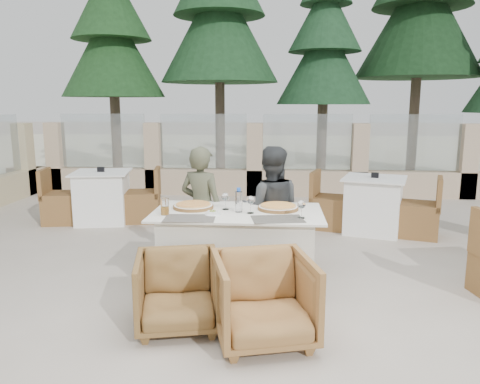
# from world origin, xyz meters

# --- Properties ---
(ground) EXTENTS (80.00, 80.00, 0.00)m
(ground) POSITION_xyz_m (0.00, 0.00, 0.00)
(ground) COLOR #BAAE9F
(ground) RESTS_ON ground
(sand_patch) EXTENTS (30.00, 16.00, 0.01)m
(sand_patch) POSITION_xyz_m (0.00, 14.00, 0.01)
(sand_patch) COLOR beige
(sand_patch) RESTS_ON ground
(perimeter_wall_far) EXTENTS (10.00, 0.34, 1.60)m
(perimeter_wall_far) POSITION_xyz_m (0.00, 4.80, 0.80)
(perimeter_wall_far) COLOR #CCB190
(perimeter_wall_far) RESTS_ON ground
(pine_far_left) EXTENTS (2.42, 2.42, 5.50)m
(pine_far_left) POSITION_xyz_m (-3.50, 7.00, 2.75)
(pine_far_left) COLOR #1F4A20
(pine_far_left) RESTS_ON ground
(pine_mid_left) EXTENTS (2.86, 2.86, 6.50)m
(pine_mid_left) POSITION_xyz_m (-1.00, 7.50, 3.25)
(pine_mid_left) COLOR #1E4925
(pine_mid_left) RESTS_ON ground
(pine_centre) EXTENTS (2.20, 2.20, 5.00)m
(pine_centre) POSITION_xyz_m (1.50, 7.20, 2.50)
(pine_centre) COLOR #1E4827
(pine_centre) RESTS_ON ground
(pine_mid_right) EXTENTS (2.99, 2.99, 6.80)m
(pine_mid_right) POSITION_xyz_m (3.80, 7.80, 3.40)
(pine_mid_right) COLOR #17381A
(pine_mid_right) RESTS_ON ground
(dining_table) EXTENTS (1.60, 0.90, 0.77)m
(dining_table) POSITION_xyz_m (0.06, 0.07, 0.39)
(dining_table) COLOR silver
(dining_table) RESTS_ON ground
(placemat_near_left) EXTENTS (0.46, 0.32, 0.00)m
(placemat_near_left) POSITION_xyz_m (-0.34, -0.24, 0.77)
(placemat_near_left) COLOR #5B564E
(placemat_near_left) RESTS_ON dining_table
(placemat_near_right) EXTENTS (0.49, 0.37, 0.00)m
(placemat_near_right) POSITION_xyz_m (0.44, -0.21, 0.77)
(placemat_near_right) COLOR #524F47
(placemat_near_right) RESTS_ON dining_table
(pizza_left) EXTENTS (0.44, 0.44, 0.05)m
(pizza_left) POSITION_xyz_m (-0.38, 0.17, 0.80)
(pizza_left) COLOR #C85C1B
(pizza_left) RESTS_ON dining_table
(pizza_right) EXTENTS (0.51, 0.51, 0.05)m
(pizza_right) POSITION_xyz_m (0.44, 0.18, 0.80)
(pizza_right) COLOR orange
(pizza_right) RESTS_ON dining_table
(water_bottle) EXTENTS (0.07, 0.07, 0.23)m
(water_bottle) POSITION_xyz_m (0.07, 0.05, 0.89)
(water_bottle) COLOR #B8D9F2
(water_bottle) RESTS_ON dining_table
(wine_glass_centre) EXTENTS (0.10, 0.10, 0.18)m
(wine_glass_centre) POSITION_xyz_m (-0.06, 0.14, 0.86)
(wine_glass_centre) COLOR white
(wine_glass_centre) RESTS_ON dining_table
(wine_glass_near) EXTENTS (0.08, 0.08, 0.18)m
(wine_glass_near) POSITION_xyz_m (0.19, 0.00, 0.86)
(wine_glass_near) COLOR white
(wine_glass_near) RESTS_ON dining_table
(wine_glass_corner) EXTENTS (0.10, 0.10, 0.18)m
(wine_glass_corner) POSITION_xyz_m (0.65, -0.15, 0.86)
(wine_glass_corner) COLOR white
(wine_glass_corner) RESTS_ON dining_table
(beer_glass_left) EXTENTS (0.08, 0.08, 0.15)m
(beer_glass_left) POSITION_xyz_m (-0.59, -0.12, 0.85)
(beer_glass_left) COLOR orange
(beer_glass_left) RESTS_ON dining_table
(beer_glass_right) EXTENTS (0.08, 0.08, 0.13)m
(beer_glass_right) POSITION_xyz_m (0.28, 0.40, 0.83)
(beer_glass_right) COLOR orange
(beer_glass_right) RESTS_ON dining_table
(olive_dish) EXTENTS (0.12, 0.12, 0.04)m
(olive_dish) POSITION_xyz_m (-0.16, -0.09, 0.79)
(olive_dish) COLOR white
(olive_dish) RESTS_ON dining_table
(armchair_far_left) EXTENTS (0.76, 0.77, 0.54)m
(armchair_far_left) POSITION_xyz_m (-0.46, 0.68, 0.27)
(armchair_far_left) COLOR olive
(armchair_far_left) RESTS_ON ground
(armchair_far_right) EXTENTS (0.67, 0.69, 0.57)m
(armchair_far_right) POSITION_xyz_m (0.38, 0.70, 0.28)
(armchair_far_right) COLOR brown
(armchair_far_right) RESTS_ON ground
(armchair_near_left) EXTENTS (0.78, 0.79, 0.61)m
(armchair_near_left) POSITION_xyz_m (-0.35, -0.77, 0.30)
(armchair_near_left) COLOR brown
(armchair_near_left) RESTS_ON ground
(armchair_near_right) EXTENTS (0.87, 0.89, 0.67)m
(armchair_near_right) POSITION_xyz_m (0.34, -0.93, 0.33)
(armchair_near_right) COLOR olive
(armchair_near_right) RESTS_ON ground
(diner_left) EXTENTS (0.57, 0.48, 1.34)m
(diner_left) POSITION_xyz_m (-0.36, 0.56, 0.67)
(diner_left) COLOR #494C37
(diner_left) RESTS_ON ground
(diner_right) EXTENTS (0.66, 0.52, 1.35)m
(diner_right) POSITION_xyz_m (0.37, 0.54, 0.67)
(diner_right) COLOR #333638
(diner_right) RESTS_ON ground
(bg_table_a) EXTENTS (1.76, 1.09, 0.77)m
(bg_table_a) POSITION_xyz_m (-2.19, 2.50, 0.39)
(bg_table_a) COLOR white
(bg_table_a) RESTS_ON ground
(bg_table_b) EXTENTS (1.81, 1.27, 0.77)m
(bg_table_b) POSITION_xyz_m (1.78, 2.25, 0.39)
(bg_table_b) COLOR white
(bg_table_b) RESTS_ON ground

